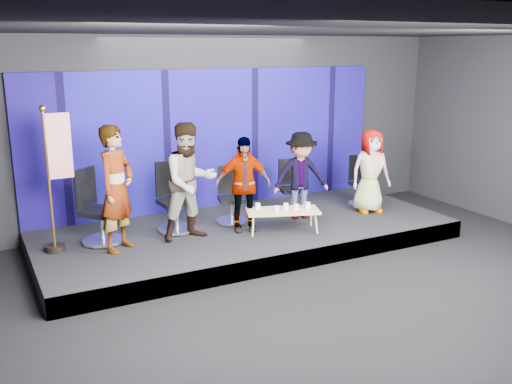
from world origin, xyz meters
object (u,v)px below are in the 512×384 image
mug_c (286,206)px  mug_d (296,207)px  panelist_d (301,176)px  coffee_table (283,212)px  chair_b (175,208)px  panelist_b (190,182)px  mug_e (308,205)px  chair_d (291,194)px  panelist_a (117,189)px  panelist_c (243,184)px  flag_stand (56,175)px  mug_a (258,206)px  mug_b (277,209)px  panelist_e (370,171)px  chair_e (361,189)px  chair_c (231,204)px  chair_a (98,219)px

mug_c → mug_d: bearing=-40.3°
panelist_d → coffee_table: bearing=-129.4°
chair_b → panelist_b: (0.09, -0.50, 0.56)m
panelist_b → mug_e: 2.04m
chair_d → mug_c: chair_d is taller
panelist_a → mug_c: bearing=-49.4°
panelist_d → mug_e: bearing=-98.2°
coffee_table → mug_c: 0.11m
panelist_c → mug_d: panelist_c is taller
flag_stand → mug_c: bearing=-12.8°
chair_d → coffee_table: (-0.75, -1.01, 0.02)m
mug_a → mug_b: 0.35m
panelist_a → mug_c: (2.71, -0.33, -0.54)m
panelist_d → mug_d: panelist_d is taller
mug_d → panelist_e: bearing=10.9°
mug_a → flag_stand: (-3.07, 0.50, 0.74)m
panelist_b → mug_c: (1.56, -0.33, -0.52)m
mug_d → mug_e: mug_e is taller
chair_e → panelist_e: (-0.18, -0.47, 0.46)m
panelist_d → mug_c: panelist_d is taller
mug_b → mug_c: size_ratio=1.05×
chair_e → mug_e: chair_e is taller
panelist_c → mug_a: panelist_c is taller
mug_a → mug_e: bearing=-22.4°
coffee_table → mug_b: (-0.15, -0.06, 0.08)m
panelist_e → panelist_d: bearing=179.8°
panelist_b → chair_c: size_ratio=1.91×
chair_b → chair_e: size_ratio=1.21×
chair_c → flag_stand: (-2.88, -0.13, 0.84)m
chair_a → panelist_e: (4.85, -0.56, 0.39)m
panelist_e → panelist_a: bearing=-170.9°
mug_e → mug_c: bearing=161.0°
mug_e → mug_d: bearing=177.7°
chair_c → chair_e: size_ratio=1.02×
panelist_a → coffee_table: bearing=-50.2°
panelist_e → mug_d: bearing=-158.7°
chair_c → coffee_table: bearing=-42.7°
panelist_d → panelist_b: bearing=-163.3°
panelist_c → panelist_e: panelist_c is taller
chair_b → panelist_c: size_ratio=0.73×
chair_c → mug_a: bearing=-57.9°
chair_c → mug_a: (0.20, -0.63, 0.10)m
coffee_table → mug_b: mug_b is taller
panelist_b → panelist_d: size_ratio=1.20×
chair_a → mug_c: (2.92, -0.80, 0.03)m
panelist_c → flag_stand: bearing=-172.6°
panelist_a → chair_b: (1.06, 0.50, -0.57)m
panelist_a → panelist_c: panelist_a is taller
panelist_b → mug_a: 1.25m
chair_a → panelist_a: (0.21, -0.46, 0.57)m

